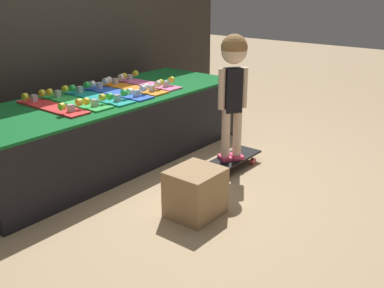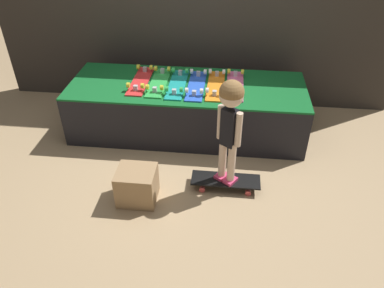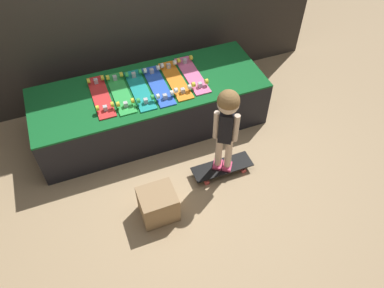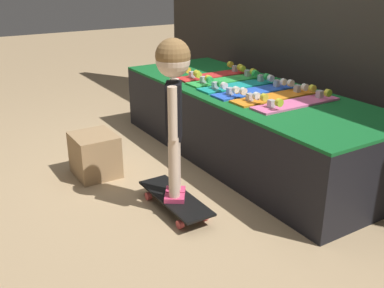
{
  "view_description": "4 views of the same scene",
  "coord_description": "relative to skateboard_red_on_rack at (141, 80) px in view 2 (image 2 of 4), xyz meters",
  "views": [
    {
      "loc": [
        -2.33,
        -2.18,
        1.43
      ],
      "look_at": [
        0.2,
        -0.15,
        0.24
      ],
      "focal_mm": 42.0,
      "sensor_mm": 36.0,
      "label": 1
    },
    {
      "loc": [
        0.43,
        -2.92,
        2.31
      ],
      "look_at": [
        0.14,
        -0.18,
        0.35
      ],
      "focal_mm": 35.0,
      "sensor_mm": 36.0,
      "label": 2
    },
    {
      "loc": [
        -0.69,
        -2.43,
        3.06
      ],
      "look_at": [
        0.22,
        -0.09,
        0.27
      ],
      "focal_mm": 35.0,
      "sensor_mm": 36.0,
      "label": 3
    },
    {
      "loc": [
        2.62,
        -1.56,
        1.43
      ],
      "look_at": [
        0.28,
        -0.1,
        0.33
      ],
      "focal_mm": 42.0,
      "sensor_mm": 36.0,
      "label": 4
    }
  ],
  "objects": [
    {
      "name": "skateboard_blue_on_rack",
      "position": [
        0.6,
        -0.05,
        0.0
      ],
      "size": [
        0.17,
        0.68,
        0.09
      ],
      "color": "blue",
      "rests_on": "display_rack"
    },
    {
      "name": "back_wall",
      "position": [
        0.5,
        0.71,
        0.55
      ],
      "size": [
        4.66,
        0.1,
        2.25
      ],
      "color": "#332D28",
      "rests_on": "ground_plane"
    },
    {
      "name": "skateboard_pink_on_rack",
      "position": [
        0.99,
        -0.01,
        0.0
      ],
      "size": [
        0.17,
        0.68,
        0.09
      ],
      "color": "pink",
      "rests_on": "display_rack"
    },
    {
      "name": "skateboard_on_floor",
      "position": [
        0.95,
        -0.94,
        -0.5
      ],
      "size": [
        0.62,
        0.2,
        0.09
      ],
      "color": "black",
      "rests_on": "ground_plane"
    },
    {
      "name": "display_rack",
      "position": [
        0.5,
        -0.02,
        -0.29
      ],
      "size": [
        2.46,
        0.9,
        0.55
      ],
      "color": "black",
      "rests_on": "ground_plane"
    },
    {
      "name": "skateboard_orange_on_rack",
      "position": [
        0.79,
        -0.03,
        0.0
      ],
      "size": [
        0.17,
        0.68,
        0.09
      ],
      "color": "orange",
      "rests_on": "display_rack"
    },
    {
      "name": "ground_plane",
      "position": [
        0.5,
        -0.6,
        -0.57
      ],
      "size": [
        16.0,
        16.0,
        0.0
      ],
      "primitive_type": "plane",
      "color": "tan"
    },
    {
      "name": "skateboard_red_on_rack",
      "position": [
        0.0,
        0.0,
        0.0
      ],
      "size": [
        0.17,
        0.68,
        0.09
      ],
      "color": "red",
      "rests_on": "display_rack"
    },
    {
      "name": "skateboard_green_on_rack",
      "position": [
        0.2,
        -0.02,
        0.0
      ],
      "size": [
        0.17,
        0.68,
        0.09
      ],
      "color": "green",
      "rests_on": "display_rack"
    },
    {
      "name": "storage_box",
      "position": [
        0.2,
        -1.18,
        -0.42
      ],
      "size": [
        0.33,
        0.29,
        0.31
      ],
      "color": "#A37F56",
      "rests_on": "ground_plane"
    },
    {
      "name": "child",
      "position": [
        0.95,
        -0.94,
        0.2
      ],
      "size": [
        0.22,
        0.2,
        0.98
      ],
      "rotation": [
        0.0,
        0.0,
        -0.59
      ],
      "color": "#E03D6B",
      "rests_on": "skateboard_on_floor"
    },
    {
      "name": "skateboard_teal_on_rack",
      "position": [
        0.4,
        -0.04,
        0.0
      ],
      "size": [
        0.17,
        0.68,
        0.09
      ],
      "color": "teal",
      "rests_on": "display_rack"
    }
  ]
}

